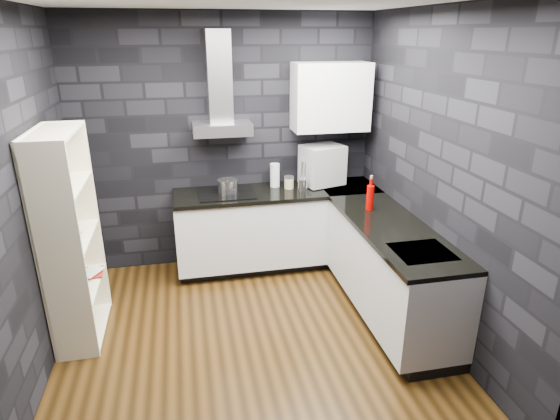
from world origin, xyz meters
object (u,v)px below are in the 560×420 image
object	(u,v)px
red_bottle	(370,198)
bookshelf	(71,239)
pot	(228,186)
glass_vase	(275,175)
appliance_garage	(322,165)
storage_jar	(289,183)
fruit_bowl	(68,238)
utensil_crock	(303,185)

from	to	relation	value
red_bottle	bookshelf	bearing A→B (deg)	-177.15
pot	glass_vase	distance (m)	0.55
bookshelf	pot	bearing A→B (deg)	48.69
glass_vase	bookshelf	size ratio (longest dim) A/B	0.14
pot	appliance_garage	size ratio (longest dim) A/B	0.48
pot	storage_jar	size ratio (longest dim) A/B	1.70
red_bottle	fruit_bowl	size ratio (longest dim) A/B	1.16
glass_vase	fruit_bowl	distance (m)	2.20
bookshelf	storage_jar	bearing A→B (deg)	39.89
appliance_garage	bookshelf	size ratio (longest dim) A/B	0.24
fruit_bowl	bookshelf	bearing A→B (deg)	90.00
appliance_garage	fruit_bowl	distance (m)	2.67
glass_vase	fruit_bowl	world-z (taller)	glass_vase
utensil_crock	fruit_bowl	size ratio (longest dim) A/B	0.62
storage_jar	fruit_bowl	bearing A→B (deg)	-154.44
pot	fruit_bowl	xyz separation A→B (m)	(-1.39, -0.96, -0.04)
pot	appliance_garage	bearing A→B (deg)	4.60
red_bottle	pot	bearing A→B (deg)	148.84
glass_vase	red_bottle	xyz separation A→B (m)	(0.74, -0.89, -0.01)
bookshelf	fruit_bowl	size ratio (longest dim) A/B	8.71
red_bottle	fruit_bowl	xyz separation A→B (m)	(-2.66, -0.19, -0.08)
glass_vase	bookshelf	world-z (taller)	bookshelf
fruit_bowl	pot	bearing A→B (deg)	34.68
bookshelf	fruit_bowl	bearing A→B (deg)	-74.33
pot	red_bottle	distance (m)	1.49
appliance_garage	fruit_bowl	world-z (taller)	appliance_garage
pot	utensil_crock	size ratio (longest dim) A/B	1.60
pot	red_bottle	bearing A→B (deg)	-31.16
utensil_crock	fruit_bowl	bearing A→B (deg)	-158.15
glass_vase	appliance_garage	distance (m)	0.54
glass_vase	appliance_garage	xyz separation A→B (m)	(0.53, -0.03, 0.10)
bookshelf	fruit_bowl	world-z (taller)	bookshelf
utensil_crock	bookshelf	world-z (taller)	bookshelf
utensil_crock	appliance_garage	xyz separation A→B (m)	(0.26, 0.17, 0.16)
glass_vase	utensil_crock	xyz separation A→B (m)	(0.26, -0.20, -0.06)
pot	appliance_garage	xyz separation A→B (m)	(1.06, 0.08, 0.15)
storage_jar	bookshelf	distance (m)	2.26
appliance_garage	red_bottle	bearing A→B (deg)	-92.09
fruit_bowl	red_bottle	bearing A→B (deg)	4.11
storage_jar	fruit_bowl	world-z (taller)	storage_jar
appliance_garage	bookshelf	xyz separation A→B (m)	(-2.44, -0.99, -0.22)
glass_vase	red_bottle	distance (m)	1.16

